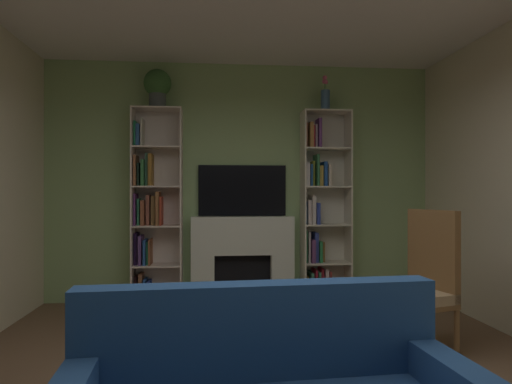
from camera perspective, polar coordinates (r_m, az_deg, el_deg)
wall_back_accent at (r=5.70m, az=-1.75°, el=1.27°), size 4.80×0.06×2.88m
fireplace at (r=5.62m, az=-1.66°, el=-8.02°), size 1.33×0.50×1.02m
tv at (r=5.64m, az=-1.71°, el=0.18°), size 1.06×0.06×0.61m
bookshelf_left at (r=5.58m, az=-12.67°, el=-2.11°), size 0.58×0.32×2.29m
bookshelf_right at (r=5.69m, az=7.86°, el=-2.39°), size 0.58×0.33×2.29m
potted_plant at (r=5.68m, az=-12.04°, el=12.66°), size 0.32×0.32×0.46m
vase_with_flowers at (r=5.79m, az=8.54°, el=11.42°), size 0.11×0.11×0.43m
armchair at (r=4.11m, az=19.25°, el=-10.50°), size 0.70×0.69×1.16m
coffee_table at (r=2.80m, az=-0.10°, el=-20.46°), size 0.92×0.48×0.38m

